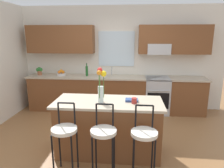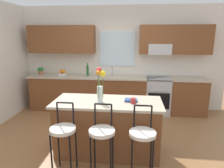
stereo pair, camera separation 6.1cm
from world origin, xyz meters
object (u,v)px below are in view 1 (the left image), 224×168
(flower_vase, at_px, (101,85))
(potted_plant_small, at_px, (39,71))
(bar_stool_far, at_px, (144,136))
(bar_stool_middle, at_px, (104,135))
(bottle_olive_oil, at_px, (87,71))
(fruit_bowl_oranges, at_px, (61,73))
(cookbook, at_px, (132,100))
(bar_stool_near, at_px, (65,133))
(mug_ceramic, at_px, (134,101))
(kitchen_island, at_px, (108,127))
(oven_range, at_px, (157,95))

(flower_vase, bearing_deg, potted_plant_small, 133.54)
(bar_stool_far, xyz_separation_m, potted_plant_small, (-2.61, 2.59, 0.41))
(bar_stool_middle, height_order, bottle_olive_oil, bottle_olive_oil)
(fruit_bowl_oranges, distance_m, bottle_olive_oil, 0.69)
(fruit_bowl_oranges, height_order, bottle_olive_oil, bottle_olive_oil)
(cookbook, bearing_deg, bar_stool_far, -74.55)
(potted_plant_small, bearing_deg, flower_vase, -46.46)
(potted_plant_small, bearing_deg, bar_stool_near, -59.65)
(fruit_bowl_oranges, relative_size, potted_plant_small, 1.12)
(bar_stool_middle, bearing_deg, mug_ceramic, 51.35)
(kitchen_island, relative_size, cookbook, 8.77)
(fruit_bowl_oranges, height_order, potted_plant_small, potted_plant_small)
(bar_stool_middle, height_order, flower_vase, flower_vase)
(bar_stool_middle, distance_m, fruit_bowl_oranges, 3.00)
(kitchen_island, height_order, bar_stool_near, bar_stool_near)
(cookbook, bearing_deg, bottle_olive_oil, 120.72)
(bar_stool_near, relative_size, flower_vase, 1.87)
(mug_ceramic, bearing_deg, potted_plant_small, 140.13)
(flower_vase, relative_size, mug_ceramic, 6.18)
(bar_stool_near, bearing_deg, potted_plant_small, 120.35)
(oven_range, bearing_deg, bar_stool_near, -121.64)
(bar_stool_near, xyz_separation_m, flower_vase, (0.44, 0.53, 0.57))
(kitchen_island, height_order, flower_vase, flower_vase)
(bottle_olive_oil, bearing_deg, fruit_bowl_oranges, 179.74)
(bar_stool_near, height_order, bottle_olive_oil, bottle_olive_oil)
(bottle_olive_oil, bearing_deg, oven_range, -0.78)
(flower_vase, xyz_separation_m, mug_ceramic, (0.52, -0.01, -0.24))
(kitchen_island, bearing_deg, mug_ceramic, -9.90)
(cookbook, bearing_deg, potted_plant_small, 141.33)
(kitchen_island, bearing_deg, fruit_bowl_oranges, 126.35)
(bar_stool_far, bearing_deg, oven_range, 79.44)
(kitchen_island, xyz_separation_m, fruit_bowl_oranges, (-1.47, 2.00, 0.51))
(bottle_olive_oil, bearing_deg, flower_vase, -71.76)
(oven_range, distance_m, mug_ceramic, 2.19)
(bar_stool_far, xyz_separation_m, mug_ceramic, (-0.14, 0.52, 0.33))
(fruit_bowl_oranges, bearing_deg, oven_range, -0.64)
(bar_stool_near, bearing_deg, fruit_bowl_oranges, 109.59)
(bar_stool_far, relative_size, fruit_bowl_oranges, 4.34)
(kitchen_island, height_order, potted_plant_small, potted_plant_small)
(cookbook, bearing_deg, bar_stool_middle, -120.54)
(bar_stool_middle, height_order, bar_stool_far, same)
(bar_stool_far, xyz_separation_m, fruit_bowl_oranges, (-2.02, 2.59, 0.34))
(bar_stool_near, height_order, fruit_bowl_oranges, fruit_bowl_oranges)
(bar_stool_middle, height_order, mug_ceramic, bar_stool_middle)
(bar_stool_far, bearing_deg, flower_vase, 141.28)
(kitchen_island, distance_m, mug_ceramic, 0.65)
(bar_stool_middle, bearing_deg, oven_range, 68.14)
(oven_range, xyz_separation_m, potted_plant_small, (-3.09, 0.03, 0.58))
(flower_vase, height_order, bottle_olive_oil, flower_vase)
(flower_vase, distance_m, mug_ceramic, 0.57)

